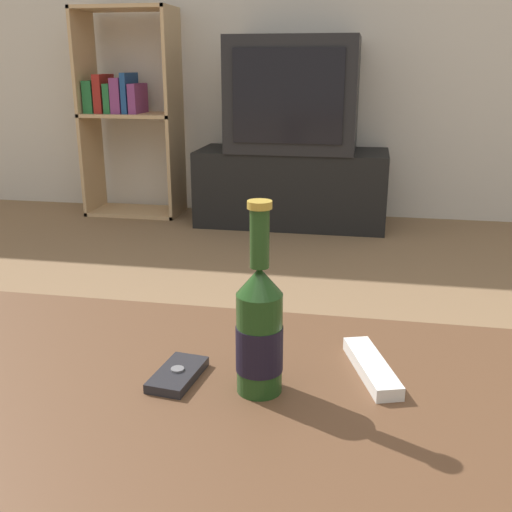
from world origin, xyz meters
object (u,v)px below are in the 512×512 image
object	(u,v)px
tv_stand	(292,187)
cell_phone	(178,374)
remote_control	(371,367)
bookshelf	(126,109)
television	(293,94)
beer_bottle	(259,330)

from	to	relation	value
tv_stand	cell_phone	xyz separation A→B (m)	(0.17, -2.61, 0.24)
cell_phone	remote_control	size ratio (longest dim) A/B	0.66
bookshelf	remote_control	distance (m)	3.00
remote_control	bookshelf	bearing A→B (deg)	100.68
bookshelf	cell_phone	world-z (taller)	bookshelf
cell_phone	remote_control	xyz separation A→B (m)	(0.28, 0.07, 0.00)
television	remote_control	xyz separation A→B (m)	(0.45, -2.54, -0.27)
bookshelf	beer_bottle	xyz separation A→B (m)	(1.30, -2.70, -0.10)
beer_bottle	cell_phone	distance (m)	0.15
tv_stand	remote_control	bearing A→B (deg)	-80.03
cell_phone	tv_stand	bearing A→B (deg)	100.62
tv_stand	bookshelf	world-z (taller)	bookshelf
tv_stand	bookshelf	bearing A→B (deg)	175.54
cell_phone	remote_control	world-z (taller)	remote_control
tv_stand	remote_control	size ratio (longest dim) A/B	6.26
bookshelf	beer_bottle	world-z (taller)	bookshelf
beer_bottle	remote_control	xyz separation A→B (m)	(0.15, 0.08, -0.08)
television	beer_bottle	world-z (taller)	television
tv_stand	television	size ratio (longest dim) A/B	1.53
tv_stand	beer_bottle	size ratio (longest dim) A/B	3.91
tv_stand	beer_bottle	distance (m)	2.66
tv_stand	television	world-z (taller)	television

